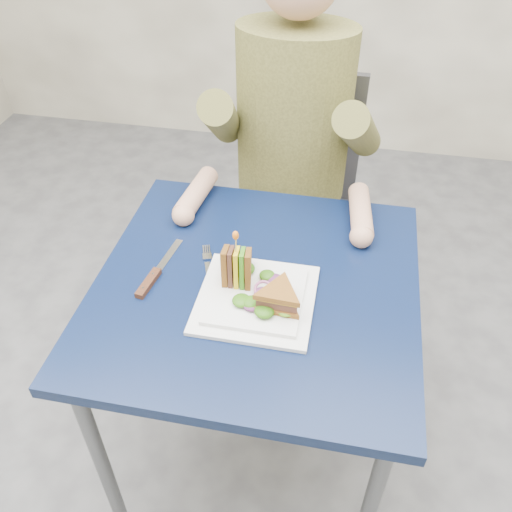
% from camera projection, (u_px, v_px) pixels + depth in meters
% --- Properties ---
extents(ground, '(4.00, 4.00, 0.00)m').
position_uv_depth(ground, '(256.00, 446.00, 1.75)').
color(ground, '#545457').
rests_on(ground, ground).
extents(table, '(0.75, 0.75, 0.73)m').
position_uv_depth(table, '(256.00, 306.00, 1.32)').
color(table, black).
rests_on(table, ground).
extents(chair, '(0.42, 0.40, 0.93)m').
position_uv_depth(chair, '(293.00, 190.00, 1.89)').
color(chair, '#47474C').
rests_on(chair, ground).
extents(diner, '(0.54, 0.59, 0.74)m').
position_uv_depth(diner, '(294.00, 104.00, 1.56)').
color(diner, brown).
rests_on(diner, chair).
extents(plate, '(0.26, 0.26, 0.02)m').
position_uv_depth(plate, '(256.00, 298.00, 1.22)').
color(plate, white).
rests_on(plate, table).
extents(sandwich_flat, '(0.12, 0.12, 0.05)m').
position_uv_depth(sandwich_flat, '(279.00, 298.00, 1.16)').
color(sandwich_flat, brown).
rests_on(sandwich_flat, plate).
extents(sandwich_upright, '(0.09, 0.15, 0.15)m').
position_uv_depth(sandwich_upright, '(237.00, 267.00, 1.23)').
color(sandwich_upright, brown).
rests_on(sandwich_upright, plate).
extents(fork, '(0.07, 0.17, 0.01)m').
position_uv_depth(fork, '(209.00, 270.00, 1.29)').
color(fork, silver).
rests_on(fork, table).
extents(knife, '(0.05, 0.22, 0.02)m').
position_uv_depth(knife, '(152.00, 278.00, 1.27)').
color(knife, silver).
rests_on(knife, table).
extents(toothpick, '(0.01, 0.01, 0.06)m').
position_uv_depth(toothpick, '(236.00, 245.00, 1.18)').
color(toothpick, tan).
rests_on(toothpick, sandwich_upright).
extents(toothpick_frill, '(0.01, 0.01, 0.02)m').
position_uv_depth(toothpick_frill, '(236.00, 235.00, 1.17)').
color(toothpick_frill, orange).
rests_on(toothpick_frill, sandwich_upright).
extents(lettuce_spill, '(0.15, 0.13, 0.02)m').
position_uv_depth(lettuce_spill, '(259.00, 289.00, 1.21)').
color(lettuce_spill, '#337A14').
rests_on(lettuce_spill, plate).
extents(onion_ring, '(0.04, 0.04, 0.02)m').
position_uv_depth(onion_ring, '(263.00, 289.00, 1.20)').
color(onion_ring, '#9E4C7A').
rests_on(onion_ring, plate).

